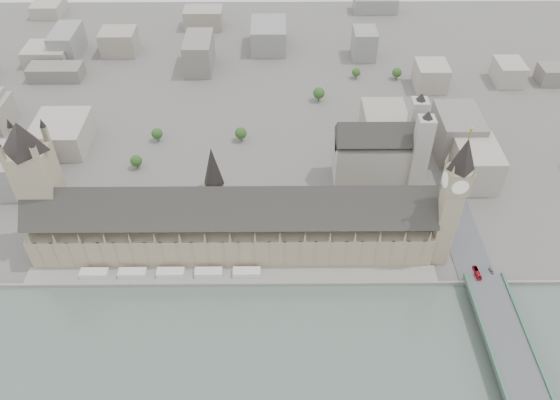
{
  "coord_description": "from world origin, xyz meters",
  "views": [
    {
      "loc": [
        30.17,
        -241.34,
        278.46
      ],
      "look_at": [
        32.26,
        42.38,
        23.42
      ],
      "focal_mm": 35.0,
      "sensor_mm": 36.0,
      "label": 1
    }
  ],
  "objects_px": {
    "westminster_abbey": "(381,152)",
    "elizabeth_tower": "(453,195)",
    "palace_of_westminster": "(232,224)",
    "car_approach": "(491,271)",
    "victoria_tower": "(38,181)",
    "westminster_bridge": "(519,382)",
    "red_bus_north": "(477,273)"
  },
  "relations": [
    {
      "from": "westminster_abbey",
      "to": "elizabeth_tower",
      "type": "bearing_deg",
      "value": -72.71
    },
    {
      "from": "palace_of_westminster",
      "to": "westminster_abbey",
      "type": "distance_m",
      "value": 134.09
    },
    {
      "from": "palace_of_westminster",
      "to": "car_approach",
      "type": "height_order",
      "value": "palace_of_westminster"
    },
    {
      "from": "car_approach",
      "to": "elizabeth_tower",
      "type": "bearing_deg",
      "value": 128.96
    },
    {
      "from": "elizabeth_tower",
      "to": "victoria_tower",
      "type": "xyz_separation_m",
      "value": [
        -260.0,
        18.0,
        -2.88
      ]
    },
    {
      "from": "palace_of_westminster",
      "to": "car_approach",
      "type": "xyz_separation_m",
      "value": [
        167.37,
        -32.52,
        -11.76
      ]
    },
    {
      "from": "elizabeth_tower",
      "to": "westminster_bridge",
      "type": "height_order",
      "value": "elizabeth_tower"
    },
    {
      "from": "westminster_bridge",
      "to": "red_bus_north",
      "type": "distance_m",
      "value": 72.92
    },
    {
      "from": "palace_of_westminster",
      "to": "westminster_bridge",
      "type": "relative_size",
      "value": 0.82
    },
    {
      "from": "elizabeth_tower",
      "to": "palace_of_westminster",
      "type": "bearing_deg",
      "value": 175.15
    },
    {
      "from": "westminster_bridge",
      "to": "westminster_abbey",
      "type": "bearing_deg",
      "value": 105.64
    },
    {
      "from": "victoria_tower",
      "to": "westminster_bridge",
      "type": "xyz_separation_m",
      "value": [
        284.0,
        -113.5,
        -50.08
      ]
    },
    {
      "from": "red_bus_north",
      "to": "westminster_abbey",
      "type": "bearing_deg",
      "value": 108.45
    },
    {
      "from": "victoria_tower",
      "to": "palace_of_westminster",
      "type": "bearing_deg",
      "value": -2.96
    },
    {
      "from": "red_bus_north",
      "to": "elizabeth_tower",
      "type": "bearing_deg",
      "value": 125.74
    },
    {
      "from": "westminster_bridge",
      "to": "car_approach",
      "type": "bearing_deg",
      "value": 85.89
    },
    {
      "from": "victoria_tower",
      "to": "westminster_bridge",
      "type": "distance_m",
      "value": 309.91
    },
    {
      "from": "elizabeth_tower",
      "to": "victoria_tower",
      "type": "bearing_deg",
      "value": 176.04
    },
    {
      "from": "victoria_tower",
      "to": "elizabeth_tower",
      "type": "bearing_deg",
      "value": -3.96
    },
    {
      "from": "victoria_tower",
      "to": "westminster_abbey",
      "type": "height_order",
      "value": "victoria_tower"
    },
    {
      "from": "westminster_bridge",
      "to": "westminster_abbey",
      "type": "relative_size",
      "value": 4.78
    },
    {
      "from": "red_bus_north",
      "to": "victoria_tower",
      "type": "bearing_deg",
      "value": 167.17
    },
    {
      "from": "westminster_abbey",
      "to": "red_bus_north",
      "type": "xyz_separation_m",
      "value": [
        46.55,
        -110.03,
        -13.33
      ]
    },
    {
      "from": "elizabeth_tower",
      "to": "westminster_bridge",
      "type": "bearing_deg",
      "value": -75.89
    },
    {
      "from": "palace_of_westminster",
      "to": "elizabeth_tower",
      "type": "distance_m",
      "value": 142.94
    },
    {
      "from": "elizabeth_tower",
      "to": "red_bus_north",
      "type": "relative_size",
      "value": 9.96
    },
    {
      "from": "westminster_bridge",
      "to": "westminster_abbey",
      "type": "distance_m",
      "value": 190.56
    },
    {
      "from": "red_bus_north",
      "to": "car_approach",
      "type": "height_order",
      "value": "red_bus_north"
    },
    {
      "from": "westminster_abbey",
      "to": "red_bus_north",
      "type": "bearing_deg",
      "value": -67.07
    },
    {
      "from": "westminster_abbey",
      "to": "car_approach",
      "type": "relative_size",
      "value": 14.2
    },
    {
      "from": "westminster_bridge",
      "to": "westminster_abbey",
      "type": "height_order",
      "value": "westminster_abbey"
    },
    {
      "from": "victoria_tower",
      "to": "westminster_bridge",
      "type": "bearing_deg",
      "value": -21.78
    }
  ]
}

